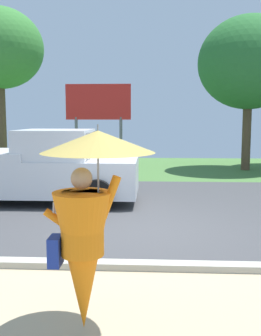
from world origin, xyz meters
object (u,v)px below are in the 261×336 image
at_px(pickup_truck, 38,169).
at_px(roadside_billboard, 98,108).
at_px(tree_center_back, 249,63).
at_px(monk_pedestrian, 87,220).

distance_m(pickup_truck, roadside_billboard, 6.12).
bearing_deg(roadside_billboard, tree_center_back, 8.39).
distance_m(monk_pedestrian, tree_center_back, 14.11).
xyz_separation_m(monk_pedestrian, pickup_truck, (-2.29, 6.23, -0.29)).
bearing_deg(tree_center_back, pickup_truck, -135.59).
bearing_deg(roadside_billboard, pickup_truck, -97.78).
bearing_deg(roadside_billboard, monk_pedestrian, -82.93).
relative_size(pickup_truck, roadside_billboard, 1.49).
height_order(monk_pedestrian, pickup_truck, monk_pedestrian).
xyz_separation_m(pickup_truck, tree_center_back, (6.87, 6.73, 3.51)).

